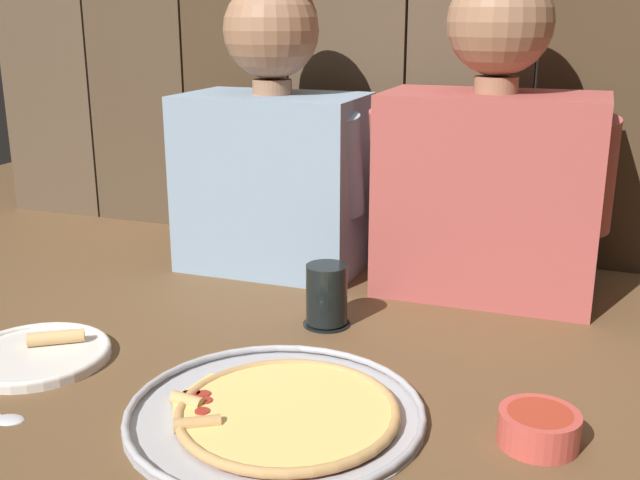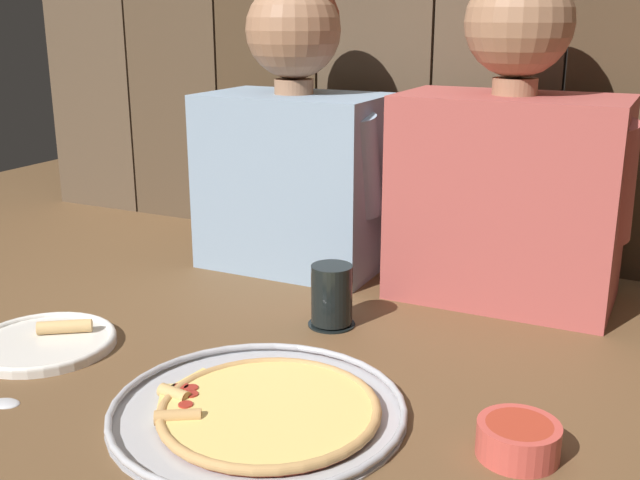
{
  "view_description": "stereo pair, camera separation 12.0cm",
  "coord_description": "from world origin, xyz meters",
  "px_view_note": "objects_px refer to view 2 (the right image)",
  "views": [
    {
      "loc": [
        0.41,
        -0.98,
        0.52
      ],
      "look_at": [
        0.01,
        0.1,
        0.18
      ],
      "focal_mm": 42.78,
      "sensor_mm": 36.0,
      "label": 1
    },
    {
      "loc": [
        0.52,
        -0.94,
        0.52
      ],
      "look_at": [
        0.01,
        0.1,
        0.18
      ],
      "focal_mm": 42.78,
      "sensor_mm": 36.0,
      "label": 2
    }
  ],
  "objects_px": {
    "diner_left": "(294,141)",
    "dinner_plate": "(44,342)",
    "dipping_bowl": "(518,438)",
    "diner_right": "(510,156)",
    "drinking_glass": "(332,296)",
    "pizza_tray": "(261,409)"
  },
  "relations": [
    {
      "from": "diner_left",
      "to": "dinner_plate",
      "type": "bearing_deg",
      "value": -106.49
    },
    {
      "from": "dipping_bowl",
      "to": "diner_left",
      "type": "xyz_separation_m",
      "value": [
        -0.6,
        0.54,
        0.25
      ]
    },
    {
      "from": "diner_left",
      "to": "diner_right",
      "type": "bearing_deg",
      "value": -0.01
    },
    {
      "from": "diner_right",
      "to": "drinking_glass",
      "type": "bearing_deg",
      "value": -130.23
    },
    {
      "from": "drinking_glass",
      "to": "diner_right",
      "type": "xyz_separation_m",
      "value": [
        0.23,
        0.27,
        0.22
      ]
    },
    {
      "from": "pizza_tray",
      "to": "dipping_bowl",
      "type": "xyz_separation_m",
      "value": [
        0.33,
        0.05,
        0.01
      ]
    },
    {
      "from": "drinking_glass",
      "to": "dipping_bowl",
      "type": "relative_size",
      "value": 1.07
    },
    {
      "from": "pizza_tray",
      "to": "dipping_bowl",
      "type": "height_order",
      "value": "dipping_bowl"
    },
    {
      "from": "dinner_plate",
      "to": "diner_right",
      "type": "bearing_deg",
      "value": 42.54
    },
    {
      "from": "dinner_plate",
      "to": "diner_right",
      "type": "relative_size",
      "value": 0.38
    },
    {
      "from": "dinner_plate",
      "to": "drinking_glass",
      "type": "height_order",
      "value": "drinking_glass"
    },
    {
      "from": "dinner_plate",
      "to": "dipping_bowl",
      "type": "bearing_deg",
      "value": 1.41
    },
    {
      "from": "pizza_tray",
      "to": "diner_left",
      "type": "height_order",
      "value": "diner_left"
    },
    {
      "from": "dipping_bowl",
      "to": "diner_left",
      "type": "relative_size",
      "value": 0.17
    },
    {
      "from": "diner_left",
      "to": "diner_right",
      "type": "relative_size",
      "value": 0.97
    },
    {
      "from": "dinner_plate",
      "to": "drinking_glass",
      "type": "distance_m",
      "value": 0.48
    },
    {
      "from": "dinner_plate",
      "to": "diner_left",
      "type": "height_order",
      "value": "diner_left"
    },
    {
      "from": "dinner_plate",
      "to": "drinking_glass",
      "type": "relative_size",
      "value": 2.11
    },
    {
      "from": "pizza_tray",
      "to": "diner_right",
      "type": "height_order",
      "value": "diner_right"
    },
    {
      "from": "pizza_tray",
      "to": "diner_right",
      "type": "relative_size",
      "value": 0.66
    },
    {
      "from": "dinner_plate",
      "to": "diner_right",
      "type": "height_order",
      "value": "diner_right"
    },
    {
      "from": "diner_left",
      "to": "dipping_bowl",
      "type": "bearing_deg",
      "value": -42.36
    }
  ]
}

